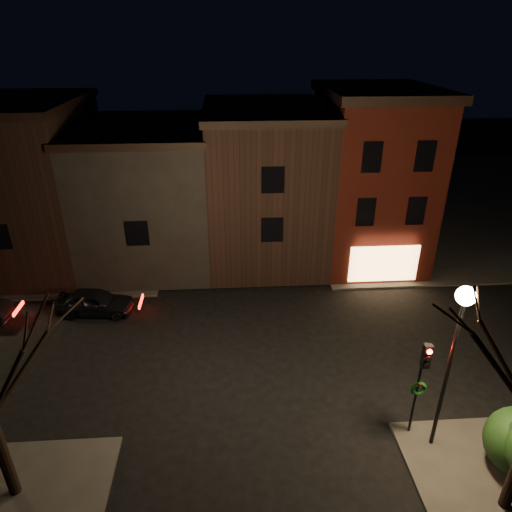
{
  "coord_description": "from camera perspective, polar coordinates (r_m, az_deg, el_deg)",
  "views": [
    {
      "loc": [
        -0.9,
        -17.31,
        13.48
      ],
      "look_at": [
        0.48,
        3.35,
        3.2
      ],
      "focal_mm": 32.0,
      "sensor_mm": 36.0,
      "label": 1
    }
  ],
  "objects": [
    {
      "name": "corner_building",
      "position": [
        29.36,
        14.18,
        9.63
      ],
      "size": [
        6.5,
        8.5,
        10.5
      ],
      "color": "#51150E",
      "rests_on": "ground"
    },
    {
      "name": "traffic_signal",
      "position": [
        17.19,
        19.97,
        -13.9
      ],
      "size": [
        0.58,
        0.38,
        4.05
      ],
      "color": "black",
      "rests_on": "sidewalk_near_right"
    },
    {
      "name": "parked_car_a",
      "position": [
        25.5,
        -19.48,
        -5.43
      ],
      "size": [
        4.13,
        2.0,
        1.36
      ],
      "primitive_type": "imported",
      "rotation": [
        0.0,
        0.0,
        1.47
      ],
      "color": "black",
      "rests_on": "ground"
    },
    {
      "name": "ground",
      "position": [
        21.96,
        -0.69,
        -11.47
      ],
      "size": [
        120.0,
        120.0,
        0.0
      ],
      "primitive_type": "plane",
      "color": "black",
      "rests_on": "ground"
    },
    {
      "name": "row_building_b",
      "position": [
        29.67,
        -13.16,
        7.75
      ],
      "size": [
        7.8,
        10.3,
        8.4
      ],
      "color": "black",
      "rests_on": "ground"
    },
    {
      "name": "row_building_a",
      "position": [
        29.22,
        1.07,
        9.18
      ],
      "size": [
        7.3,
        10.3,
        9.4
      ],
      "color": "black",
      "rests_on": "ground"
    },
    {
      "name": "street_lamp_near",
      "position": [
        15.72,
        23.99,
        -8.07
      ],
      "size": [
        0.6,
        0.6,
        6.48
      ],
      "color": "black",
      "rests_on": "sidewalk_near_right"
    },
    {
      "name": "row_building_c",
      "position": [
        31.47,
        -26.56,
        8.14
      ],
      "size": [
        7.3,
        10.3,
        9.9
      ],
      "color": "black",
      "rests_on": "ground"
    },
    {
      "name": "sidewalk_far_right",
      "position": [
        44.82,
        24.36,
        6.6
      ],
      "size": [
        30.0,
        30.0,
        0.12
      ],
      "primitive_type": "cube",
      "color": "#2D2B28",
      "rests_on": "ground"
    }
  ]
}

